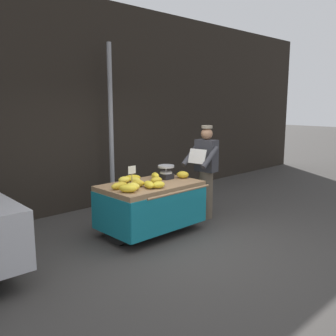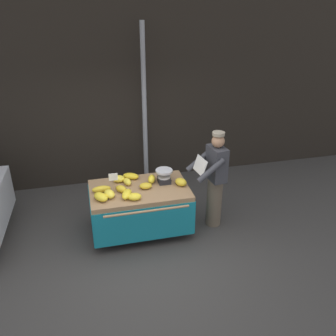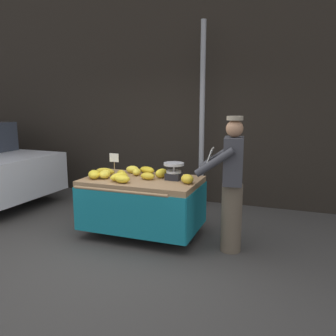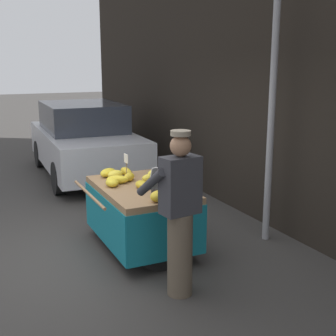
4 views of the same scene
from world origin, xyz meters
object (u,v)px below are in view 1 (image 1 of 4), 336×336
object	(u,v)px
banana_bunch_0	(156,180)
banana_bunch_1	(155,176)
banana_bunch_3	(183,175)
banana_bunch_5	(149,185)
banana_bunch_6	(132,178)
banana_cart	(151,197)
banana_bunch_11	(138,183)
banana_bunch_9	(158,185)
banana_bunch_4	(124,180)
banana_bunch_7	(133,186)
banana_bunch_8	(128,188)
weighing_scale	(166,172)
street_pole	(111,128)
banana_bunch_2	(119,186)
banana_bunch_10	(135,180)
vendor_person	(206,172)
price_sign	(132,172)

from	to	relation	value
banana_bunch_0	banana_bunch_1	world-z (taller)	banana_bunch_1
banana_bunch_1	banana_bunch_3	size ratio (longest dim) A/B	1.04
banana_bunch_5	banana_bunch_6	bearing A→B (deg)	75.74
banana_cart	banana_bunch_11	bearing A→B (deg)	-171.10
banana_cart	banana_bunch_5	xyz separation A→B (m)	(-0.23, -0.23, 0.29)
banana_cart	banana_bunch_9	size ratio (longest dim) A/B	7.75
banana_bunch_3	banana_bunch_6	world-z (taller)	banana_bunch_3
banana_bunch_4	banana_bunch_7	world-z (taller)	banana_bunch_7
banana_bunch_8	banana_bunch_11	distance (m)	0.38
weighing_scale	banana_bunch_7	bearing A→B (deg)	-164.13
banana_bunch_1	banana_bunch_9	xyz separation A→B (m)	(-0.36, -0.48, -0.01)
street_pole	banana_bunch_4	size ratio (longest dim) A/B	16.25
banana_bunch_1	banana_bunch_2	world-z (taller)	banana_bunch_1
banana_bunch_8	banana_bunch_10	world-z (taller)	banana_bunch_8
banana_cart	banana_bunch_5	distance (m)	0.43
banana_cart	banana_bunch_9	xyz separation A→B (m)	(-0.13, -0.33, 0.28)
banana_bunch_5	banana_bunch_0	bearing A→B (deg)	30.93
banana_bunch_7	vendor_person	distance (m)	1.76
banana_bunch_9	banana_bunch_2	bearing A→B (deg)	143.00
banana_cart	banana_bunch_3	distance (m)	0.74
banana_bunch_4	vendor_person	xyz separation A→B (m)	(1.56, -0.39, -0.01)
weighing_scale	price_sign	xyz separation A→B (m)	(-0.84, -0.14, 0.13)
banana_bunch_11	vendor_person	bearing A→B (deg)	-1.50
price_sign	vendor_person	size ratio (longest dim) A/B	0.20
banana_bunch_7	vendor_person	bearing A→B (deg)	2.60
banana_bunch_1	banana_bunch_2	xyz separation A→B (m)	(-0.84, -0.12, -0.01)
banana_bunch_10	banana_bunch_4	bearing A→B (deg)	135.61
street_pole	banana_bunch_4	xyz separation A→B (m)	(-0.71, -1.34, -0.74)
banana_bunch_2	banana_bunch_8	bearing A→B (deg)	-96.41
street_pole	banana_bunch_8	world-z (taller)	street_pole
banana_bunch_2	banana_bunch_8	distance (m)	0.25
price_sign	banana_bunch_8	xyz separation A→B (m)	(-0.22, -0.18, -0.19)
banana_bunch_6	banana_bunch_7	size ratio (longest dim) A/B	1.21
banana_bunch_3	banana_bunch_11	size ratio (longest dim) A/B	1.05
banana_bunch_10	vendor_person	world-z (taller)	vendor_person
street_pole	banana_bunch_9	world-z (taller)	street_pole
street_pole	banana_bunch_6	bearing A→B (deg)	-111.11
banana_cart	banana_bunch_5	size ratio (longest dim) A/B	5.76
banana_bunch_8	banana_bunch_9	world-z (taller)	banana_bunch_8
banana_bunch_4	banana_bunch_6	size ratio (longest dim) A/B	0.73
weighing_scale	banana_bunch_7	world-z (taller)	weighing_scale
weighing_scale	banana_bunch_0	bearing A→B (deg)	-159.18
banana_bunch_7	banana_bunch_8	world-z (taller)	banana_bunch_8
banana_bunch_1	banana_bunch_4	size ratio (longest dim) A/B	1.09
banana_cart	banana_bunch_4	size ratio (longest dim) A/B	8.08
price_sign	banana_bunch_7	xyz separation A→B (m)	(-0.09, -0.12, -0.19)
banana_bunch_11	banana_bunch_1	bearing A→B (deg)	20.00
street_pole	banana_bunch_2	xyz separation A→B (m)	(-1.02, -1.63, -0.74)
street_pole	banana_bunch_11	distance (m)	1.98
banana_bunch_5	banana_bunch_10	world-z (taller)	banana_bunch_5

